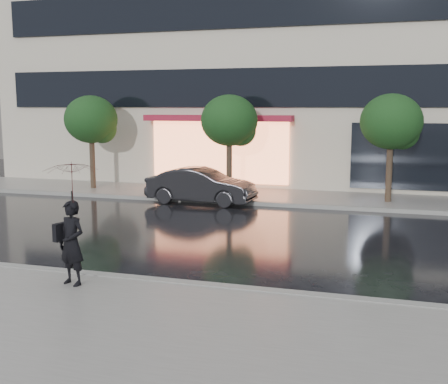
% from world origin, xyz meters
% --- Properties ---
extents(ground, '(120.00, 120.00, 0.00)m').
position_xyz_m(ground, '(0.00, 0.00, 0.00)').
color(ground, black).
rests_on(ground, ground).
extents(sidewalk_near, '(60.00, 4.50, 0.12)m').
position_xyz_m(sidewalk_near, '(0.00, -3.25, 0.06)').
color(sidewalk_near, slate).
rests_on(sidewalk_near, ground).
extents(sidewalk_far, '(60.00, 3.50, 0.12)m').
position_xyz_m(sidewalk_far, '(0.00, 10.25, 0.06)').
color(sidewalk_far, slate).
rests_on(sidewalk_far, ground).
extents(curb_near, '(60.00, 0.25, 0.14)m').
position_xyz_m(curb_near, '(0.00, -1.00, 0.07)').
color(curb_near, gray).
rests_on(curb_near, ground).
extents(curb_far, '(60.00, 0.25, 0.14)m').
position_xyz_m(curb_far, '(0.00, 8.50, 0.07)').
color(curb_far, gray).
rests_on(curb_far, ground).
extents(tree_far_west, '(2.20, 2.20, 3.99)m').
position_xyz_m(tree_far_west, '(-8.94, 10.03, 2.92)').
color(tree_far_west, '#33261C').
rests_on(tree_far_west, ground).
extents(tree_mid_west, '(2.20, 2.20, 3.99)m').
position_xyz_m(tree_mid_west, '(-2.94, 10.03, 2.92)').
color(tree_mid_west, '#33261C').
rests_on(tree_mid_west, ground).
extents(tree_mid_east, '(2.20, 2.20, 3.99)m').
position_xyz_m(tree_mid_east, '(3.06, 10.03, 2.92)').
color(tree_mid_east, '#33261C').
rests_on(tree_mid_east, ground).
extents(parked_car, '(4.05, 1.61, 1.31)m').
position_xyz_m(parked_car, '(-3.58, 8.30, 0.66)').
color(parked_car, black).
rests_on(parked_car, ground).
extents(pedestrian_with_umbrella, '(1.24, 1.25, 2.40)m').
position_xyz_m(pedestrian_with_umbrella, '(-2.71, -1.74, 1.73)').
color(pedestrian_with_umbrella, black).
rests_on(pedestrian_with_umbrella, sidewalk_near).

